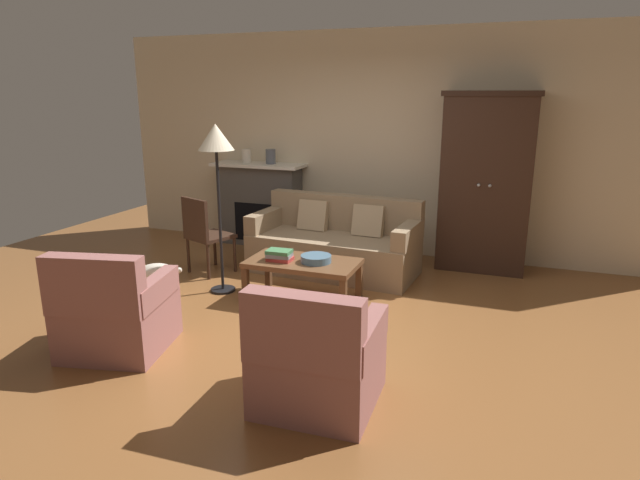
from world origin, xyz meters
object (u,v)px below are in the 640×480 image
at_px(fireplace, 260,203).
at_px(dog, 153,275).
at_px(coffee_table, 303,266).
at_px(fruit_bowl, 316,259).
at_px(side_chair_wooden, 204,231).
at_px(armoire, 486,182).
at_px(floor_lamp, 216,147).
at_px(armchair_near_right, 317,362).
at_px(book_stack, 280,255).
at_px(mantel_vase_slate, 271,156).
at_px(mantel_vase_cream, 246,156).
at_px(armchair_near_left, 115,314).
at_px(couch, 335,245).

distance_m(fireplace, dog, 2.29).
distance_m(fireplace, coffee_table, 2.28).
xyz_separation_m(fruit_bowl, dog, (-1.61, -0.45, -0.21)).
xyz_separation_m(fireplace, side_chair_wooden, (-0.01, -1.42, -0.06)).
bearing_deg(armoire, floor_lamp, -144.41).
distance_m(fruit_bowl, armchair_near_right, 1.88).
height_order(book_stack, mantel_vase_slate, mantel_vase_slate).
relative_size(mantel_vase_slate, floor_lamp, 0.11).
bearing_deg(armoire, mantel_vase_cream, 178.90).
relative_size(armchair_near_left, side_chair_wooden, 1.02).
xyz_separation_m(couch, mantel_vase_cream, (-1.54, 0.78, 0.89)).
bearing_deg(dog, armoire, 35.67).
height_order(fireplace, mantel_vase_slate, mantel_vase_slate).
distance_m(mantel_vase_cream, side_chair_wooden, 1.58).
xyz_separation_m(fireplace, fruit_bowl, (1.51, -1.82, -0.11)).
bearing_deg(dog, mantel_vase_cream, 91.96).
height_order(armoire, coffee_table, armoire).
bearing_deg(fruit_bowl, floor_lamp, -177.79).
distance_m(coffee_table, floor_lamp, 1.46).
bearing_deg(fruit_bowl, fireplace, 129.66).
bearing_deg(floor_lamp, coffee_table, 2.49).
xyz_separation_m(mantel_vase_slate, dog, (-0.28, -2.25, -0.97)).
distance_m(mantel_vase_cream, armchair_near_left, 3.52).
bearing_deg(floor_lamp, armoire, 35.59).
relative_size(mantel_vase_cream, mantel_vase_slate, 0.94).
distance_m(armoire, couch, 1.89).
xyz_separation_m(side_chair_wooden, floor_lamp, (0.48, -0.44, 1.00)).
bearing_deg(couch, floor_lamp, -130.34).
bearing_deg(armoire, couch, -155.55).
xyz_separation_m(coffee_table, floor_lamp, (-0.90, -0.04, 1.14)).
xyz_separation_m(book_stack, floor_lamp, (-0.68, 0.04, 1.03)).
bearing_deg(side_chair_wooden, coffee_table, -16.10).
bearing_deg(fruit_bowl, coffee_table, -179.57).
xyz_separation_m(fruit_bowl, armchair_near_left, (-1.13, -1.56, -0.14)).
bearing_deg(couch, book_stack, -101.09).
bearing_deg(fruit_bowl, mantel_vase_slate, 126.40).
distance_m(coffee_table, fruit_bowl, 0.17).
xyz_separation_m(coffee_table, mantel_vase_slate, (-1.19, 1.80, 0.85)).
bearing_deg(coffee_table, book_stack, -161.20).
distance_m(book_stack, mantel_vase_cream, 2.41).
relative_size(fruit_bowl, book_stack, 1.18).
xyz_separation_m(mantel_vase_slate, armchair_near_right, (1.99, -3.55, -0.90)).
xyz_separation_m(armoire, floor_lamp, (-2.49, -1.78, 0.48)).
relative_size(mantel_vase_slate, armchair_near_right, 0.22).
relative_size(armoire, dog, 4.16).
xyz_separation_m(fruit_bowl, side_chair_wooden, (-1.52, 0.40, 0.06)).
xyz_separation_m(fruit_bowl, armchair_near_right, (0.67, -1.75, -0.14)).
distance_m(fireplace, armoire, 2.99).
relative_size(armoire, side_chair_wooden, 2.29).
distance_m(armoire, armchair_near_left, 4.25).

